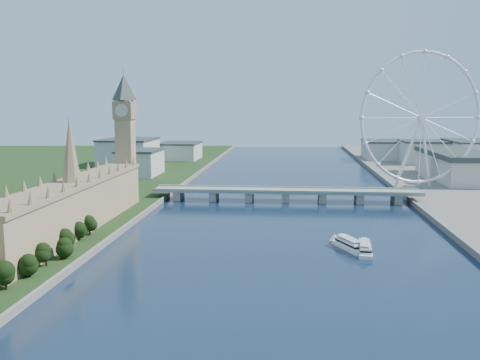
# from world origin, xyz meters

# --- Properties ---
(tree_row) EXTENTS (8.69, 200.69, 20.35)m
(tree_row) POSITION_xyz_m (-113.00, 66.00, 8.83)
(tree_row) COLOR black
(tree_row) RESTS_ON ground
(parliament_range) EXTENTS (24.00, 200.00, 70.00)m
(parliament_range) POSITION_xyz_m (-128.00, 170.00, 18.48)
(parliament_range) COLOR tan
(parliament_range) RESTS_ON ground
(big_ben) EXTENTS (20.02, 20.02, 110.00)m
(big_ben) POSITION_xyz_m (-128.00, 278.00, 66.57)
(big_ben) COLOR tan
(big_ben) RESTS_ON ground
(westminster_bridge) EXTENTS (220.00, 22.00, 9.50)m
(westminster_bridge) POSITION_xyz_m (0.00, 300.00, 6.63)
(westminster_bridge) COLOR gray
(westminster_bridge) RESTS_ON ground
(london_eye) EXTENTS (113.60, 39.12, 124.30)m
(london_eye) POSITION_xyz_m (119.98, 355.08, 67.52)
(london_eye) COLOR silver
(london_eye) RESTS_ON ground
(county_hall) EXTENTS (54.00, 144.00, 35.00)m
(county_hall) POSITION_xyz_m (175.00, 430.00, 0.00)
(county_hall) COLOR beige
(county_hall) RESTS_ON ground
(city_skyline) EXTENTS (505.00, 280.00, 32.00)m
(city_skyline) POSITION_xyz_m (39.22, 560.08, 16.96)
(city_skyline) COLOR beige
(city_skyline) RESTS_ON ground
(tour_boat_near) EXTENTS (19.65, 30.82, 6.71)m
(tour_boat_near) POSITION_xyz_m (36.69, 154.31, 0.00)
(tour_boat_near) COLOR white
(tour_boat_near) RESTS_ON ground
(tour_boat_far) EXTENTS (9.73, 29.70, 6.45)m
(tour_boat_far) POSITION_xyz_m (44.09, 147.41, 0.00)
(tour_boat_far) COLOR silver
(tour_boat_far) RESTS_ON ground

